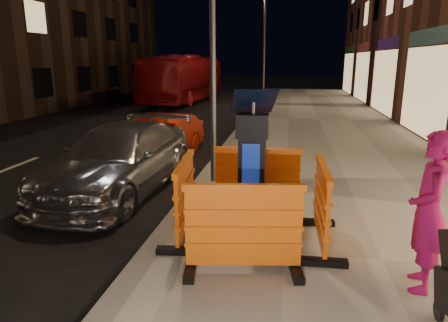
% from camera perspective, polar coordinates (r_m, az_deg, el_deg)
% --- Properties ---
extents(ground_plane, '(120.00, 120.00, 0.00)m').
position_cam_1_polar(ground_plane, '(5.79, -9.70, -12.76)').
color(ground_plane, black).
rests_on(ground_plane, ground).
extents(sidewalk, '(6.00, 60.00, 0.15)m').
position_cam_1_polar(sidewalk, '(5.62, 21.59, -13.66)').
color(sidewalk, gray).
rests_on(sidewalk, ground).
extents(kerb, '(0.30, 60.00, 0.15)m').
position_cam_1_polar(kerb, '(5.76, -9.73, -12.09)').
color(kerb, slate).
rests_on(kerb, ground).
extents(parking_kiosk, '(0.66, 0.66, 1.98)m').
position_cam_1_polar(parking_kiosk, '(5.44, 4.01, -1.45)').
color(parking_kiosk, black).
rests_on(parking_kiosk, sidewalk).
extents(barrier_front, '(1.49, 0.79, 1.10)m').
position_cam_1_polar(barrier_front, '(4.70, 2.81, -9.74)').
color(barrier_front, orange).
rests_on(barrier_front, sidewalk).
extents(barrier_back, '(1.42, 0.60, 1.10)m').
position_cam_1_polar(barrier_back, '(6.47, 4.74, -2.91)').
color(barrier_back, orange).
rests_on(barrier_back, sidewalk).
extents(barrier_kerbside, '(0.72, 1.47, 1.10)m').
position_cam_1_polar(barrier_kerbside, '(5.73, -5.60, -5.24)').
color(barrier_kerbside, orange).
rests_on(barrier_kerbside, sidewalk).
extents(barrier_bldgside, '(0.62, 1.43, 1.10)m').
position_cam_1_polar(barrier_bldgside, '(5.58, 13.75, -6.18)').
color(barrier_bldgside, orange).
rests_on(barrier_bldgside, sidewalk).
extents(car_silver, '(2.18, 4.70, 1.33)m').
position_cam_1_polar(car_silver, '(8.46, -14.48, -4.13)').
color(car_silver, '#A2A2A6').
rests_on(car_silver, ground).
extents(car_red, '(1.65, 3.67, 1.17)m').
position_cam_1_polar(car_red, '(10.94, -8.94, 0.34)').
color(car_red, '#8E1602').
rests_on(car_red, ground).
extents(bus_doubledecker, '(2.85, 10.33, 2.85)m').
position_cam_1_polar(bus_doubledecker, '(25.64, -5.57, 8.45)').
color(bus_doubledecker, maroon).
rests_on(bus_doubledecker, ground).
extents(man, '(0.53, 0.71, 1.77)m').
position_cam_1_polar(man, '(4.81, 27.22, -6.52)').
color(man, '#950E4D').
rests_on(man, sidewalk).
extents(street_lamp_mid, '(0.12, 0.12, 6.00)m').
position_cam_1_polar(street_lamp_mid, '(8.01, -1.65, 18.16)').
color(street_lamp_mid, '#3F3F44').
rests_on(street_lamp_mid, sidewalk).
extents(street_lamp_far, '(0.12, 0.12, 6.00)m').
position_cam_1_polar(street_lamp_far, '(22.91, 5.75, 15.64)').
color(street_lamp_far, '#3F3F44').
rests_on(street_lamp_far, sidewalk).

